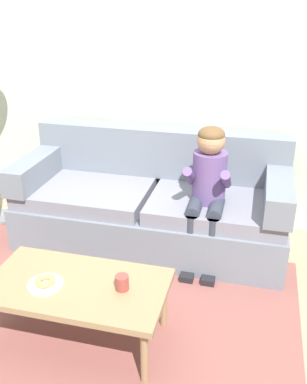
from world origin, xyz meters
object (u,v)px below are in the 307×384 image
(person_child, at_px, (208,184))
(toy_controller, at_px, (80,280))
(donut, at_px, (45,281))
(coffee_table, at_px, (77,289))
(mug, at_px, (122,282))
(couch, at_px, (152,205))

(person_child, height_order, toy_controller, person_child)
(donut, bearing_deg, toy_controller, 95.63)
(coffee_table, distance_m, toy_controller, 0.67)
(coffee_table, xyz_separation_m, toy_controller, (-0.23, 0.52, -0.35))
(mug, distance_m, toy_controller, 0.84)
(couch, xyz_separation_m, coffee_table, (-0.14, -1.27, 0.04))
(coffee_table, xyz_separation_m, person_child, (0.62, 1.07, 0.30))
(donut, xyz_separation_m, toy_controller, (-0.06, 0.58, -0.42))
(couch, bearing_deg, coffee_table, -96.21)
(toy_controller, bearing_deg, donut, -89.65)
(mug, xyz_separation_m, toy_controller, (-0.51, 0.50, -0.44))
(couch, height_order, person_child, person_child)
(donut, height_order, mug, mug)
(coffee_table, relative_size, mug, 11.98)
(donut, relative_size, mug, 1.33)
(person_child, xyz_separation_m, toy_controller, (-0.85, -0.55, -0.65))
(couch, relative_size, coffee_table, 2.06)
(toy_controller, bearing_deg, coffee_table, -71.82)
(toy_controller, bearing_deg, mug, -50.19)
(donut, distance_m, mug, 0.46)
(person_child, relative_size, donut, 9.18)
(person_child, height_order, mug, person_child)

